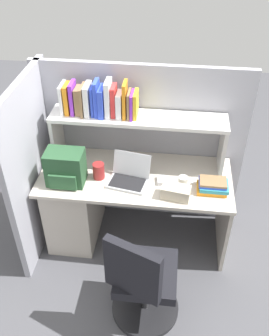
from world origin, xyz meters
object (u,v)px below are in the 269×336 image
at_px(computer_mouse, 161,180).
at_px(snack_canister, 99,171).
at_px(backpack, 65,168).
at_px(office_chair, 143,284).
at_px(paper_cup, 183,181).
at_px(tissue_box, 176,192).
at_px(laptop, 129,176).

xyz_separation_m(computer_mouse, snack_canister, (-0.51, -0.01, 0.05)).
relative_size(backpack, office_chair, 0.32).
bearing_deg(backpack, office_chair, -43.73).
distance_m(paper_cup, tissue_box, 0.16).
distance_m(snack_canister, office_chair, 0.96).
relative_size(paper_cup, tissue_box, 0.39).
relative_size(computer_mouse, snack_canister, 0.76).
xyz_separation_m(snack_canister, office_chair, (0.45, -0.75, -0.40)).
height_order(laptop, tissue_box, laptop).
relative_size(tissue_box, office_chair, 0.24).
xyz_separation_m(laptop, tissue_box, (0.38, -0.16, -0.00)).
bearing_deg(laptop, paper_cup, -1.28).
bearing_deg(computer_mouse, laptop, 176.18).
xyz_separation_m(paper_cup, tissue_box, (-0.05, -0.15, 0.01)).
height_order(paper_cup, tissue_box, tissue_box).
distance_m(computer_mouse, snack_canister, 0.52).
xyz_separation_m(backpack, tissue_box, (0.89, -0.08, -0.09)).
distance_m(laptop, paper_cup, 0.44).
bearing_deg(paper_cup, backpack, -175.99).
bearing_deg(snack_canister, laptop, -2.41).
bearing_deg(office_chair, paper_cup, -86.69).
bearing_deg(snack_canister, tissue_box, -14.68).
bearing_deg(laptop, computer_mouse, 3.53).
xyz_separation_m(laptop, backpack, (-0.50, -0.08, 0.09)).
bearing_deg(office_chair, laptop, -53.61).
relative_size(paper_cup, snack_canister, 0.63).
distance_m(laptop, backpack, 0.52).
height_order(laptop, computer_mouse, laptop).
distance_m(backpack, computer_mouse, 0.78).
relative_size(computer_mouse, office_chair, 0.11).
distance_m(computer_mouse, tissue_box, 0.22).
bearing_deg(computer_mouse, backpack, 179.51).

